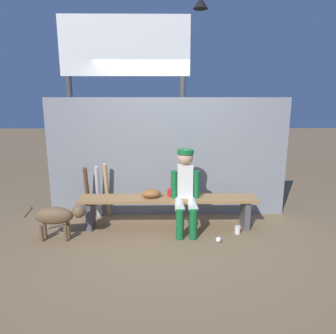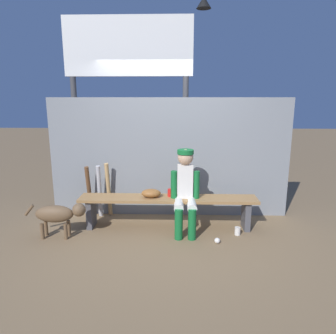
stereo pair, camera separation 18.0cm
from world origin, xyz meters
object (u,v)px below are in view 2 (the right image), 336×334
bat_aluminum_silver (100,191)px  dog (59,214)px  dugout_bench (168,204)px  bat_wood_tan (109,190)px  baseball_glove (151,193)px  cup_on_ground (238,231)px  scoreboard (132,64)px  cup_on_bench (170,193)px  baseball (217,241)px  player_seated (185,188)px  bat_wood_dark (89,192)px

bat_aluminum_silver → dog: 0.84m
dugout_bench → bat_wood_tan: bat_wood_tan is taller
baseball_glove → cup_on_ground: (1.22, -0.22, -0.47)m
scoreboard → dog: 2.76m
bat_wood_tan → cup_on_bench: 1.06m
baseball_glove → scoreboard: size_ratio=0.08×
cup_on_bench → baseball: bearing=-40.5°
baseball → cup_on_ground: cup_on_ground is taller
player_seated → bat_wood_tan: player_seated is taller
player_seated → baseball: bearing=-42.1°
cup_on_ground → cup_on_bench: bearing=164.0°
bat_wood_tan → dog: size_ratio=1.05×
dugout_bench → bat_wood_dark: (-1.26, 0.37, 0.06)m
baseball_glove → cup_on_ground: baseball_glove is taller
dugout_bench → baseball_glove: baseball_glove is taller
dog → bat_aluminum_silver: bearing=63.3°
baseball → bat_wood_tan: bearing=150.7°
cup_on_ground → scoreboard: bearing=138.3°
dugout_bench → scoreboard: (-0.65, 1.23, 2.07)m
bat_aluminum_silver → scoreboard: (0.44, 0.86, 2.00)m
scoreboard → bat_aluminum_silver: bearing=-117.3°
baseball → bat_aluminum_silver: bearing=153.8°
bat_wood_dark → cup_on_ground: size_ratio=7.68×
player_seated → scoreboard: bearing=123.7°
bat_wood_dark → bat_wood_tan: bearing=10.4°
cup_on_ground → dog: (-2.45, -0.15, 0.28)m
dugout_bench → cup_on_ground: (0.98, -0.22, -0.31)m
player_seated → baseball: (0.42, -0.38, -0.60)m
dugout_bench → bat_wood_dark: 1.31m
player_seated → bat_aluminum_silver: size_ratio=1.37×
bat_wood_tan → player_seated: bearing=-23.8°
baseball_glove → baseball: size_ratio=3.78×
bat_aluminum_silver → cup_on_bench: 1.18m
baseball → baseball_glove: bearing=151.6°
cup_on_bench → dog: cup_on_bench is taller
bat_wood_tan → cup_on_bench: bat_wood_tan is taller
bat_wood_tan → bat_aluminum_silver: bat_wood_tan is taller
baseball → dog: bearing=176.9°
bat_wood_dark → scoreboard: (0.60, 0.87, 2.01)m
bat_wood_tan → cup_on_ground: 2.08m
bat_aluminum_silver → dog: (-0.38, -0.75, -0.09)m
baseball_glove → baseball: (0.91, -0.49, -0.49)m
baseball → scoreboard: 3.23m
bat_wood_tan → cup_on_ground: bearing=-18.4°
bat_aluminum_silver → cup_on_ground: size_ratio=7.76×
cup_on_ground → bat_wood_dark: bearing=165.2°
dog → cup_on_bench: bearing=15.7°
bat_wood_dark → cup_on_bench: size_ratio=7.68×
baseball_glove → dog: size_ratio=0.33×
dugout_bench → bat_wood_tan: (-0.96, 0.42, 0.08)m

